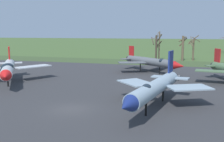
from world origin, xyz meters
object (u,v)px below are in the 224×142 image
at_px(info_placard_rear_center, 178,77).
at_px(jet_fighter_rear_center, 151,62).
at_px(jet_fighter_rear_left, 155,87).
at_px(jet_fighter_front_right, 8,68).

bearing_deg(info_placard_rear_center, jet_fighter_rear_center, 125.03).
relative_size(jet_fighter_rear_center, info_placard_rear_center, 13.68).
bearing_deg(jet_fighter_rear_left, info_placard_rear_center, 83.86).
bearing_deg(jet_fighter_rear_center, jet_fighter_rear_left, -81.18).
distance_m(jet_fighter_front_right, info_placard_rear_center, 26.92).
bearing_deg(jet_fighter_rear_left, jet_fighter_rear_center, 98.82).
xyz_separation_m(jet_fighter_rear_center, info_placard_rear_center, (5.50, -7.85, -1.56)).
distance_m(jet_fighter_front_right, jet_fighter_rear_center, 26.04).
bearing_deg(jet_fighter_front_right, info_placard_rear_center, 19.80).
bearing_deg(info_placard_rear_center, jet_fighter_front_right, -160.20).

